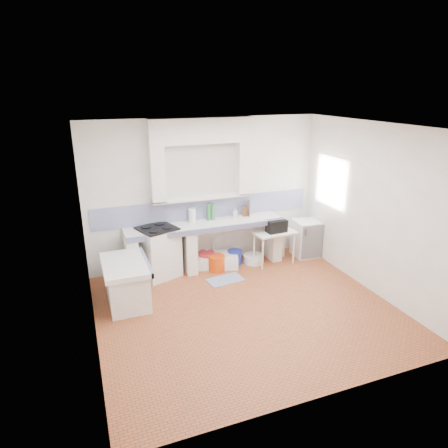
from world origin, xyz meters
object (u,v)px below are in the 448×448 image
object	(u,v)px
stove	(158,253)
fridge	(306,238)
sink	(215,261)
side_table	(274,247)

from	to	relation	value
stove	fridge	size ratio (longest dim) A/B	1.21
stove	sink	world-z (taller)	stove
sink	fridge	distance (m)	1.95
stove	sink	xyz separation A→B (m)	(1.09, 0.02, -0.35)
fridge	side_table	bearing A→B (deg)	-166.67
side_table	sink	bearing A→B (deg)	161.99
stove	side_table	xyz separation A→B (m)	(2.22, -0.27, -0.12)
side_table	fridge	bearing A→B (deg)	4.92
side_table	fridge	size ratio (longest dim) A/B	1.06
sink	fridge	size ratio (longest dim) A/B	1.18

